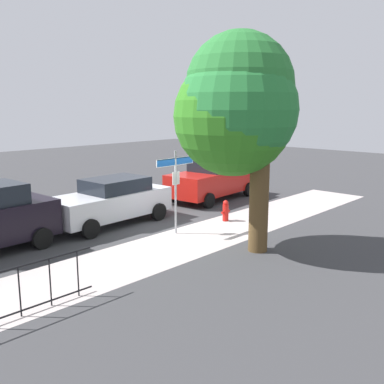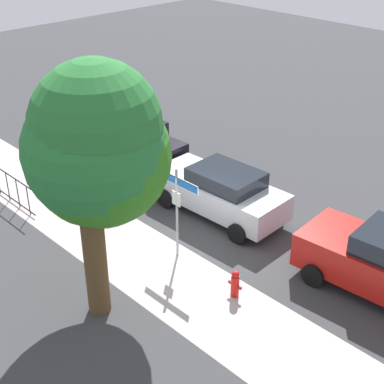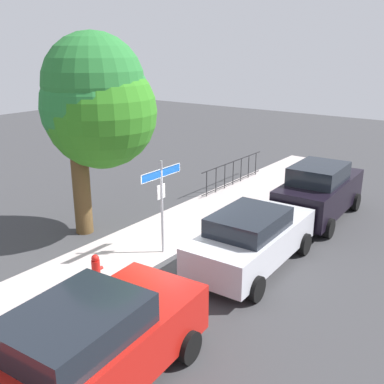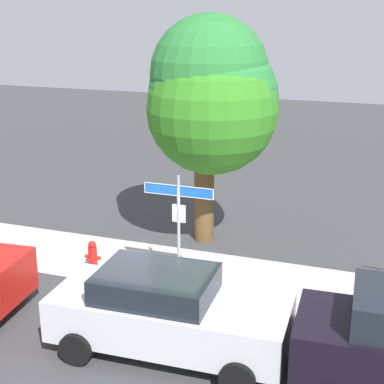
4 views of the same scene
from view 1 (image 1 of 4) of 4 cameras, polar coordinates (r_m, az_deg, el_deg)
ground_plane at (r=15.28m, az=-2.40°, el=-4.83°), size 60.00×60.00×0.00m
sidewalk_strip at (r=13.06m, az=-4.64°, el=-7.64°), size 24.00×2.60×0.00m
street_sign at (r=14.39m, az=-2.14°, el=2.11°), size 1.66×0.07×2.77m
shade_tree at (r=12.60m, az=5.81°, el=10.90°), size 3.40×3.49×6.24m
car_red at (r=20.07m, az=2.76°, el=1.72°), size 4.81×2.40×1.83m
car_silver at (r=16.03m, az=-10.41°, el=-1.12°), size 4.57×2.13×1.65m
fire_hydrant at (r=16.32m, az=4.36°, el=-2.43°), size 0.42×0.22×0.78m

